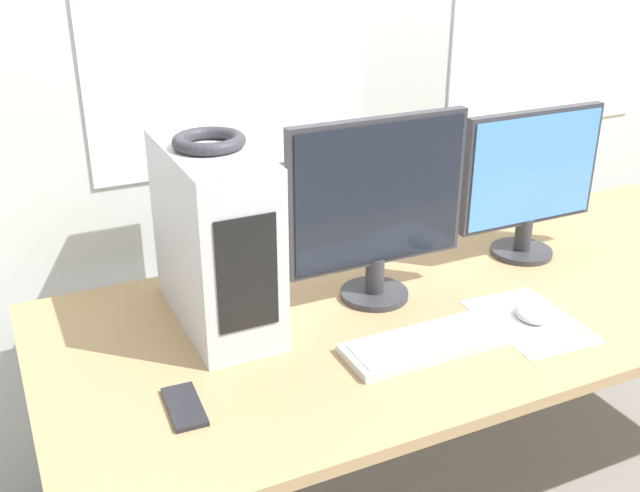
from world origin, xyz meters
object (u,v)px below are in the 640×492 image
object	(u,v)px
monitor_main	(378,204)
keyboard	(434,341)
headphones	(209,141)
monitor_right_near	(530,179)
mouse	(531,315)
cell_phone	(184,407)
pc_tower	(215,237)

from	to	relation	value
monitor_main	keyboard	world-z (taller)	monitor_main
headphones	monitor_right_near	size ratio (longest dim) A/B	0.37
mouse	cell_phone	xyz separation A→B (m)	(-0.86, 0.01, -0.01)
monitor_right_near	cell_phone	xyz separation A→B (m)	(-1.08, -0.30, -0.22)
monitor_main	cell_phone	world-z (taller)	monitor_main
pc_tower	cell_phone	bearing A→B (deg)	-119.42
keyboard	mouse	bearing A→B (deg)	0.03
monitor_main	keyboard	distance (m)	0.36
pc_tower	cell_phone	world-z (taller)	pc_tower
monitor_right_near	cell_phone	world-z (taller)	monitor_right_near
headphones	monitor_right_near	bearing A→B (deg)	-1.34
monitor_main	monitor_right_near	size ratio (longest dim) A/B	1.08
monitor_right_near	mouse	xyz separation A→B (m)	(-0.23, -0.31, -0.21)
keyboard	cell_phone	world-z (taller)	keyboard
cell_phone	keyboard	bearing A→B (deg)	1.75
pc_tower	headphones	world-z (taller)	headphones
keyboard	cell_phone	distance (m)	0.58
pc_tower	monitor_main	xyz separation A→B (m)	(0.39, -0.07, 0.04)
monitor_main	keyboard	bearing A→B (deg)	-88.55
pc_tower	mouse	xyz separation A→B (m)	(0.68, -0.33, -0.20)
pc_tower	headphones	distance (m)	0.23
headphones	keyboard	bearing A→B (deg)	-39.78
keyboard	cell_phone	size ratio (longest dim) A/B	2.84
pc_tower	monitor_right_near	size ratio (longest dim) A/B	0.99
monitor_right_near	keyboard	world-z (taller)	monitor_right_near
monitor_main	cell_phone	size ratio (longest dim) A/B	3.15
pc_tower	monitor_main	world-z (taller)	monitor_main
keyboard	mouse	world-z (taller)	mouse
monitor_right_near	mouse	size ratio (longest dim) A/B	4.67
headphones	mouse	distance (m)	0.87
pc_tower	monitor_right_near	world-z (taller)	pc_tower
monitor_right_near	headphones	bearing A→B (deg)	178.66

